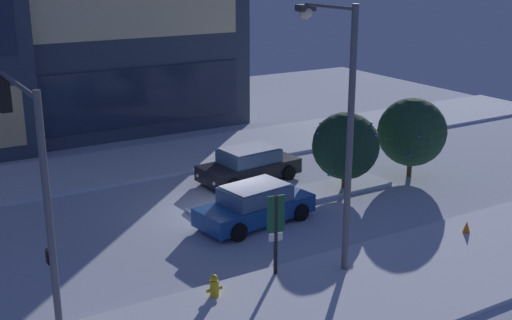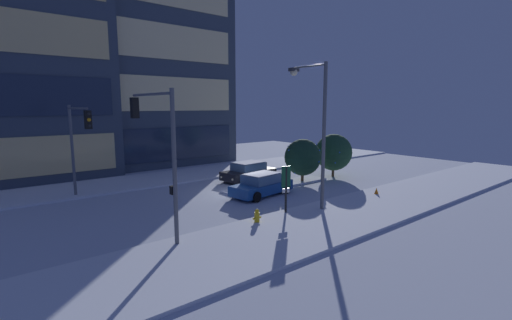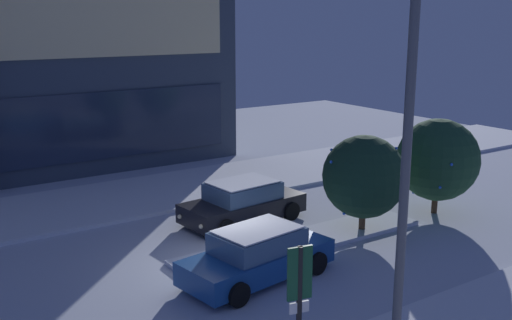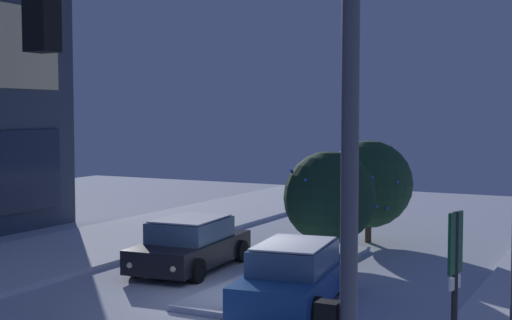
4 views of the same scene
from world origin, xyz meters
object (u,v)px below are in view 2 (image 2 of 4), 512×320
car_far (249,172)px  traffic_light_corner_near_left (157,138)px  traffic_light_corner_far_left (78,135)px  parking_info_sign (286,184)px  fire_hydrant (257,217)px  decorated_tree_left_of_median (303,157)px  car_near (262,185)px  street_lamp_arched (315,117)px  construction_cone (376,192)px  decorated_tree_median (334,152)px

car_far → traffic_light_corner_near_left: traffic_light_corner_near_left is taller
car_far → traffic_light_corner_far_left: (-11.91, 1.21, 3.45)m
car_far → parking_info_sign: size_ratio=1.74×
fire_hydrant → car_far: bearing=54.3°
fire_hydrant → decorated_tree_left_of_median: bearing=31.3°
car_near → decorated_tree_left_of_median: decorated_tree_left_of_median is taller
street_lamp_arched → parking_info_sign: size_ratio=3.05×
traffic_light_corner_near_left → parking_info_sign: (6.65, -1.27, -2.78)m
street_lamp_arched → parking_info_sign: (-2.03, 0.13, -3.58)m
street_lamp_arched → construction_cone: street_lamp_arched is taller
parking_info_sign → decorated_tree_median: bearing=-52.6°
car_far → construction_cone: (3.50, -9.18, -0.44)m
decorated_tree_median → traffic_light_corner_far_left: bearing=166.6°
car_near → decorated_tree_median: 8.96m
fire_hydrant → decorated_tree_median: size_ratio=0.23×
car_far → traffic_light_corner_far_left: 12.46m
car_far → parking_info_sign: (-3.99, -8.40, 0.99)m
traffic_light_corner_far_left → fire_hydrant: traffic_light_corner_far_left is taller
traffic_light_corner_near_left → parking_info_sign: traffic_light_corner_near_left is taller
decorated_tree_median → construction_cone: 6.96m
car_near → decorated_tree_median: size_ratio=1.33×
parking_info_sign → decorated_tree_median: size_ratio=0.75×
traffic_light_corner_near_left → fire_hydrant: (4.40, -1.55, -4.09)m
decorated_tree_median → construction_cone: bearing=-116.5°
fire_hydrant → decorated_tree_median: decorated_tree_median is taller
traffic_light_corner_far_left → decorated_tree_median: (18.42, -4.38, -2.11)m
traffic_light_corner_far_left → decorated_tree_left_of_median: size_ratio=1.76×
car_near → traffic_light_corner_far_left: 11.64m
car_near → parking_info_sign: bearing=-121.2°
street_lamp_arched → decorated_tree_left_of_median: (4.72, 5.32, -3.31)m
parking_info_sign → decorated_tree_left_of_median: (6.75, 5.19, 0.27)m
parking_info_sign → car_far: bearing=-14.5°
car_far → decorated_tree_median: (6.51, -3.16, 1.34)m
car_near → traffic_light_corner_far_left: (-9.64, 5.53, 3.45)m
traffic_light_corner_far_left → traffic_light_corner_near_left: size_ratio=0.90×
car_near → construction_cone: 7.56m
traffic_light_corner_near_left → traffic_light_corner_far_left: bearing=8.7°
car_near → parking_info_sign: 4.53m
street_lamp_arched → fire_hydrant: (-4.28, -0.15, -4.89)m
parking_info_sign → car_near: bearing=-12.0°
traffic_light_corner_far_left → fire_hydrant: 12.01m
car_near → fire_hydrant: (-3.96, -4.35, -0.32)m
car_near → car_far: 4.88m
traffic_light_corner_far_left → car_far: bearing=84.2°
fire_hydrant → parking_info_sign: (2.25, 0.28, 1.31)m
car_near → traffic_light_corner_near_left: 9.59m
decorated_tree_left_of_median → construction_cone: (0.74, -5.98, -1.70)m
traffic_light_corner_near_left → street_lamp_arched: bearing=-99.1°
car_near → construction_cone: car_near is taller
car_near → traffic_light_corner_far_left: size_ratio=0.80×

